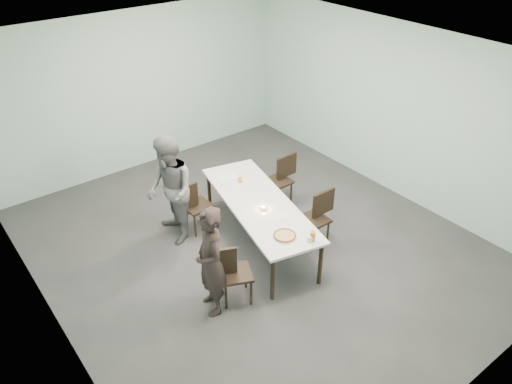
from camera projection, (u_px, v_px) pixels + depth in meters
ground at (255, 245)px, 7.83m from camera, size 7.00×7.00×0.00m
room_shell at (255, 127)px, 6.75m from camera, size 6.02×7.02×3.01m
table at (259, 205)px, 7.54m from camera, size 1.46×2.74×0.75m
chair_near_left at (230, 270)px, 6.57m from camera, size 0.65×0.56×0.87m
chair_far_left at (193, 204)px, 7.92m from camera, size 0.62×0.43×0.87m
chair_near_right at (317, 214)px, 7.68m from camera, size 0.61×0.43×0.87m
chair_far_right at (281, 176)px, 8.66m from camera, size 0.61×0.42×0.87m
diner_near at (211, 262)px, 6.28m from camera, size 0.50×0.64×1.57m
diner_far at (170, 191)px, 7.56m from camera, size 0.80×0.95×1.74m
pizza at (285, 236)px, 6.77m from camera, size 0.34×0.34×0.04m
side_plate at (284, 217)px, 7.18m from camera, size 0.18×0.18×0.01m
beer_glass at (313, 237)px, 6.66m from camera, size 0.08×0.08×0.15m
water_tumbler at (309, 239)px, 6.67m from camera, size 0.08×0.08×0.09m
tealight at (264, 208)px, 7.33m from camera, size 0.06×0.06×0.05m
amber_tumbler at (240, 180)px, 7.99m from camera, size 0.07×0.07×0.08m
menu at (227, 177)px, 8.13m from camera, size 0.34×0.28×0.01m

